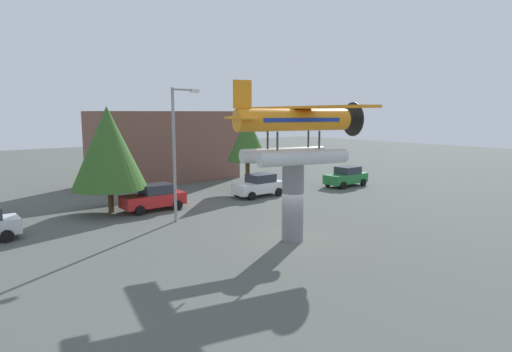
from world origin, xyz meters
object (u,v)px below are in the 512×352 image
Objects in this scene: floatplane_monument at (296,129)px; car_mid_red at (154,197)px; display_pedestal at (293,202)px; tree_center_back at (248,138)px; streetlight_primary at (177,145)px; storefront_building at (166,146)px; car_far_white at (259,185)px; car_distant_green at (346,176)px; tree_east at (108,148)px.

floatplane_monument is 12.35m from car_mid_red.
display_pedestal is 14.83m from tree_center_back.
streetlight_primary is at bearing -150.15° from tree_center_back.
storefront_building is (6.74, 14.62, -1.30)m from streetlight_primary.
car_far_white is at bearing -79.76° from storefront_building.
display_pedestal is 3.70m from floatplane_monument.
floatplane_monument reaches higher than tree_center_back.
car_distant_green is 0.66× the size of tree_center_back.
floatplane_monument is 2.47× the size of car_distant_green.
car_far_white is at bearing -106.79° from tree_center_back.
streetlight_primary is 0.58× the size of storefront_building.
floatplane_monument is at bearing 102.66° from car_mid_red.
display_pedestal is at bearing 102.06° from car_mid_red.
car_mid_red is (-2.36, 11.06, -1.14)m from display_pedestal.
car_distant_green is at bearing -8.39° from tree_east.
display_pedestal is 0.96× the size of car_distant_green.
car_mid_red is at bearing -169.17° from tree_center_back.
display_pedestal reaches higher than car_mid_red.
storefront_building reaches higher than car_far_white.
tree_center_back is (0.72, 2.38, 3.55)m from car_far_white.
tree_east is (-9.08, -9.75, 0.95)m from storefront_building.
car_far_white is 10.07m from streetlight_primary.
tree_east is (-2.51, 1.19, 3.40)m from car_mid_red.
car_distant_green is 17.12m from storefront_building.
floatplane_monument is 1.49× the size of tree_east.
streetlight_primary is 1.15× the size of tree_east.
car_distant_green is 9.77m from tree_center_back.
car_far_white is 11.80m from tree_east.
display_pedestal is 13.38m from tree_east.
car_mid_red is 8.67m from car_far_white.
car_mid_red is at bearing 102.06° from display_pedestal.
tree_east is (-20.25, 2.99, 3.40)m from car_distant_green.
floatplane_monument is (0.13, -0.03, 3.69)m from display_pedestal.
tree_center_back is (6.87, 12.88, -1.29)m from floatplane_monument.
car_mid_red and car_far_white have the same top height.
storefront_building is (-2.08, 11.53, 2.45)m from car_far_white.
streetlight_primary is (-17.91, -1.89, 3.75)m from car_distant_green.
storefront_building is 1.98× the size of tree_east.
tree_center_back is at bearing -169.17° from car_mid_red.
tree_center_back reaches higher than car_far_white.
streetlight_primary reaches higher than car_distant_green.
display_pedestal is 0.51× the size of streetlight_primary.
car_far_white is at bearing 72.08° from floatplane_monument.
car_distant_green is at bearing 43.83° from floatplane_monument.
car_far_white is 9.17m from car_distant_green.
car_far_white is 0.30× the size of storefront_building.
storefront_building is at bearing -79.76° from car_far_white.
floatplane_monument reaches higher than car_far_white.
floatplane_monument reaches higher than display_pedestal.
tree_center_back is at bearing -72.97° from storefront_building.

